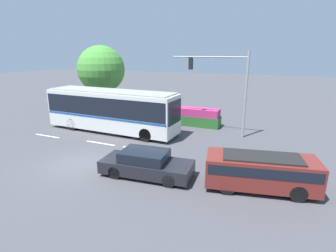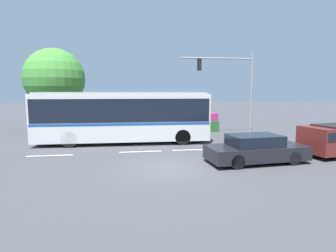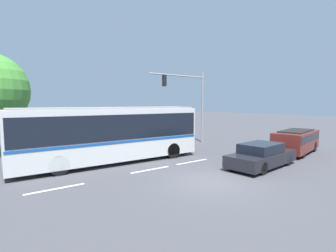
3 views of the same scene
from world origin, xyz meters
TOP-DOWN VIEW (x-y plane):
  - ground_plane at (0.00, 0.00)m, footprint 140.00×140.00m
  - city_bus at (-2.09, 6.21)m, footprint 11.28×2.87m
  - sedan_foreground at (4.28, 0.12)m, footprint 4.92×2.30m
  - suv_left_lane at (9.87, 1.01)m, footprint 5.30×2.86m
  - traffic_light_pole at (6.59, 8.79)m, footprint 5.82×0.24m
  - flowering_hedge at (1.01, 10.61)m, footprint 9.64×1.32m
  - street_tree_left at (-7.93, 12.91)m, footprint 5.10×5.10m
  - lane_stripe_near at (-6.00, 3.08)m, footprint 2.40×0.16m
  - lane_stripe_mid at (-1.12, 3.33)m, footprint 2.40×0.16m
  - lane_stripe_far at (1.94, 3.37)m, footprint 2.40×0.16m

SIDE VIEW (x-z plane):
  - ground_plane at x=0.00m, z-range 0.00..0.00m
  - lane_stripe_near at x=-6.00m, z-range 0.00..0.01m
  - lane_stripe_mid at x=-1.12m, z-range 0.00..0.01m
  - lane_stripe_far at x=1.94m, z-range 0.00..0.01m
  - sedan_foreground at x=4.28m, z-range -0.03..1.33m
  - flowering_hedge at x=1.01m, z-range -0.01..1.54m
  - suv_left_lane at x=9.87m, z-range 0.14..1.82m
  - city_bus at x=-2.09m, z-range 0.23..3.60m
  - traffic_light_pole at x=6.59m, z-range 1.03..7.45m
  - street_tree_left at x=-7.93m, z-range 0.97..8.01m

